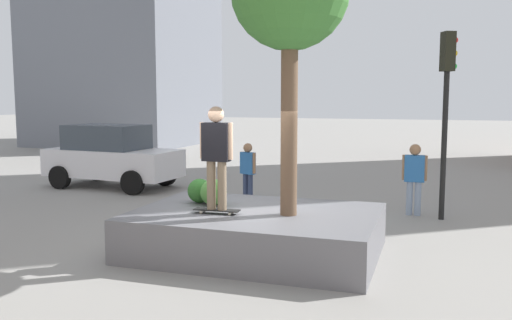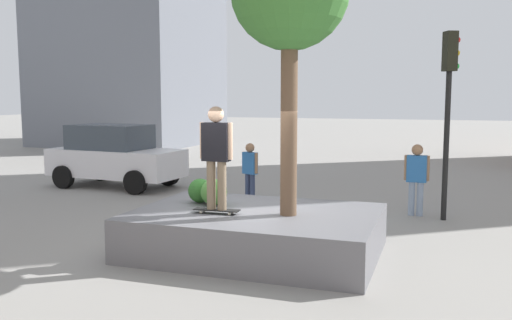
{
  "view_description": "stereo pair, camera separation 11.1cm",
  "coord_description": "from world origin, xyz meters",
  "px_view_note": "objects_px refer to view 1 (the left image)",
  "views": [
    {
      "loc": [
        3.4,
        -9.13,
        2.73
      ],
      "look_at": [
        0.46,
        -0.29,
        1.65
      ],
      "focal_mm": 38.09,
      "sensor_mm": 36.0,
      "label": 1
    },
    {
      "loc": [
        3.5,
        -9.1,
        2.73
      ],
      "look_at": [
        0.46,
        -0.29,
        1.65
      ],
      "focal_mm": 38.09,
      "sensor_mm": 36.0,
      "label": 2
    }
  ],
  "objects_px": {
    "traffic_light_corner": "(447,92)",
    "pedestrian_crossing": "(414,174)",
    "passerby_with_bag": "(248,168)",
    "police_car": "(111,156)",
    "planter_ledge": "(256,232)",
    "skateboarder": "(216,150)",
    "skateboard": "(217,210)"
  },
  "relations": [
    {
      "from": "passerby_with_bag",
      "to": "skateboarder",
      "type": "bearing_deg",
      "value": -76.9
    },
    {
      "from": "skateboard",
      "to": "police_car",
      "type": "height_order",
      "value": "police_car"
    },
    {
      "from": "planter_ledge",
      "to": "skateboarder",
      "type": "distance_m",
      "value": 1.62
    },
    {
      "from": "pedestrian_crossing",
      "to": "skateboard",
      "type": "bearing_deg",
      "value": -124.55
    },
    {
      "from": "traffic_light_corner",
      "to": "planter_ledge",
      "type": "bearing_deg",
      "value": -129.45
    },
    {
      "from": "skateboard",
      "to": "traffic_light_corner",
      "type": "distance_m",
      "value": 5.97
    },
    {
      "from": "police_car",
      "to": "planter_ledge",
      "type": "bearing_deg",
      "value": -39.66
    },
    {
      "from": "traffic_light_corner",
      "to": "passerby_with_bag",
      "type": "relative_size",
      "value": 2.69
    },
    {
      "from": "planter_ledge",
      "to": "police_car",
      "type": "height_order",
      "value": "police_car"
    },
    {
      "from": "planter_ledge",
      "to": "police_car",
      "type": "bearing_deg",
      "value": 140.34
    },
    {
      "from": "traffic_light_corner",
      "to": "pedestrian_crossing",
      "type": "relative_size",
      "value": 2.49
    },
    {
      "from": "skateboarder",
      "to": "pedestrian_crossing",
      "type": "relative_size",
      "value": 1.06
    },
    {
      "from": "planter_ledge",
      "to": "skateboard",
      "type": "distance_m",
      "value": 0.82
    },
    {
      "from": "skateboard",
      "to": "police_car",
      "type": "distance_m",
      "value": 8.14
    },
    {
      "from": "skateboarder",
      "to": "police_car",
      "type": "relative_size",
      "value": 0.42
    },
    {
      "from": "traffic_light_corner",
      "to": "pedestrian_crossing",
      "type": "xyz_separation_m",
      "value": [
        -0.63,
        0.26,
        -1.88
      ]
    },
    {
      "from": "passerby_with_bag",
      "to": "pedestrian_crossing",
      "type": "height_order",
      "value": "pedestrian_crossing"
    },
    {
      "from": "planter_ledge",
      "to": "skateboard",
      "type": "height_order",
      "value": "skateboard"
    },
    {
      "from": "skateboarder",
      "to": "planter_ledge",
      "type": "bearing_deg",
      "value": 35.39
    },
    {
      "from": "planter_ledge",
      "to": "traffic_light_corner",
      "type": "distance_m",
      "value": 5.51
    },
    {
      "from": "skateboard",
      "to": "passerby_with_bag",
      "type": "relative_size",
      "value": 0.53
    },
    {
      "from": "skateboarder",
      "to": "passerby_with_bag",
      "type": "relative_size",
      "value": 1.14
    },
    {
      "from": "skateboarder",
      "to": "pedestrian_crossing",
      "type": "distance_m",
      "value": 5.49
    },
    {
      "from": "planter_ledge",
      "to": "traffic_light_corner",
      "type": "relative_size",
      "value": 1.01
    },
    {
      "from": "skateboard",
      "to": "pedestrian_crossing",
      "type": "height_order",
      "value": "pedestrian_crossing"
    },
    {
      "from": "planter_ledge",
      "to": "pedestrian_crossing",
      "type": "xyz_separation_m",
      "value": [
        2.5,
        4.06,
        0.58
      ]
    },
    {
      "from": "planter_ledge",
      "to": "skateboarder",
      "type": "height_order",
      "value": "skateboarder"
    },
    {
      "from": "skateboard",
      "to": "police_car",
      "type": "relative_size",
      "value": 0.19
    },
    {
      "from": "planter_ledge",
      "to": "pedestrian_crossing",
      "type": "bearing_deg",
      "value": 58.34
    },
    {
      "from": "police_car",
      "to": "pedestrian_crossing",
      "type": "height_order",
      "value": "police_car"
    },
    {
      "from": "traffic_light_corner",
      "to": "skateboard",
      "type": "bearing_deg",
      "value": -131.33
    },
    {
      "from": "skateboard",
      "to": "skateboarder",
      "type": "distance_m",
      "value": 1.03
    }
  ]
}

